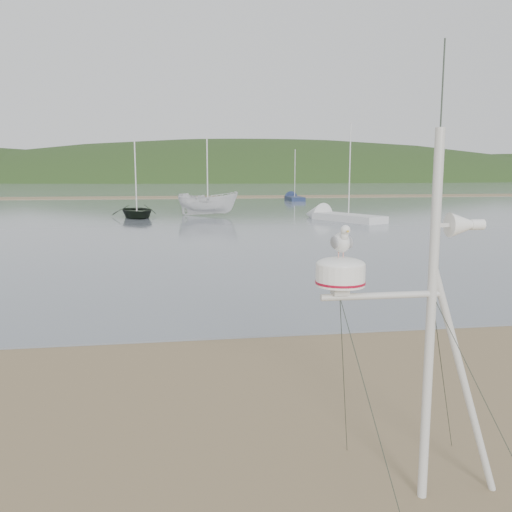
{
  "coord_description": "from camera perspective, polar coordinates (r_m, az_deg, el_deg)",
  "views": [
    {
      "loc": [
        1.19,
        -7.08,
        3.52
      ],
      "look_at": [
        2.44,
        1.0,
        2.25
      ],
      "focal_mm": 38.0,
      "sensor_mm": 36.0,
      "label": 1
    }
  ],
  "objects": [
    {
      "name": "mast_rig",
      "position": [
        6.16,
        17.24,
        -14.09
      ],
      "size": [
        2.13,
        2.27,
        4.81
      ],
      "color": "silver",
      "rests_on": "ground"
    },
    {
      "name": "sandbar",
      "position": [
        77.17,
        -9.73,
        6.11
      ],
      "size": [
        560.0,
        7.0,
        0.07
      ],
      "primitive_type": "cube",
      "color": "#776345",
      "rests_on": "water"
    },
    {
      "name": "boat_dark",
      "position": [
        43.02,
        -12.53,
        7.19
      ],
      "size": [
        3.6,
        1.63,
        4.86
      ],
      "primitive_type": "imported",
      "rotation": [
        0.0,
        0.0,
        0.19
      ],
      "color": "black",
      "rests_on": "water"
    },
    {
      "name": "boat_white",
      "position": [
        44.09,
        -5.13,
        7.54
      ],
      "size": [
        2.5,
        2.47,
        5.07
      ],
      "primitive_type": "imported",
      "rotation": [
        0.0,
        0.0,
        1.22
      ],
      "color": "silver",
      "rests_on": "water"
    },
    {
      "name": "sailboat_white_near",
      "position": [
        41.07,
        7.64,
        4.23
      ],
      "size": [
        5.02,
        7.8,
        7.67
      ],
      "color": "silver",
      "rests_on": "ground"
    },
    {
      "name": "ground",
      "position": [
        7.99,
        -17.23,
        -17.71
      ],
      "size": [
        560.0,
        560.0,
        0.0
      ],
      "primitive_type": "plane",
      "color": "#776345",
      "rests_on": "ground"
    },
    {
      "name": "water",
      "position": [
        139.13,
        -9.37,
        7.24
      ],
      "size": [
        560.0,
        256.0,
        0.04
      ],
      "primitive_type": "cube",
      "color": "slate",
      "rests_on": "ground"
    },
    {
      "name": "hill_ridge",
      "position": [
        243.81,
        -4.7,
        3.3
      ],
      "size": [
        620.0,
        180.0,
        80.0
      ],
      "color": "#1F3515",
      "rests_on": "ground"
    },
    {
      "name": "far_cottages",
      "position": [
        203.09,
        -8.39,
        8.84
      ],
      "size": [
        294.4,
        6.3,
        8.0
      ],
      "color": "beige",
      "rests_on": "ground"
    },
    {
      "name": "sailboat_blue_far",
      "position": [
        69.74,
        3.8,
        6.14
      ],
      "size": [
        1.9,
        6.96,
        6.87
      ],
      "color": "#121E40",
      "rests_on": "ground"
    }
  ]
}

